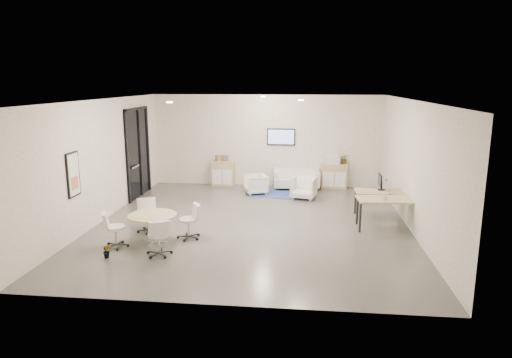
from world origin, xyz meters
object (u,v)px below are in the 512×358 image
object	(u,v)px
sideboard_left	(223,174)
armchair_right	(304,187)
loveseat	(296,180)
round_table	(153,218)
desk_front	(388,202)
sideboard_right	(334,176)
armchair_left	(256,183)
desk_rear	(382,194)

from	to	relation	value
sideboard_left	armchair_right	xyz separation A→B (m)	(2.87, -1.52, -0.07)
loveseat	round_table	bearing A→B (deg)	-123.02
desk_front	round_table	world-z (taller)	desk_front
loveseat	desk_front	distance (m)	4.84
desk_front	sideboard_right	bearing A→B (deg)	99.44
sideboard_left	desk_front	size ratio (longest dim) A/B	0.57
loveseat	armchair_right	distance (m)	1.38
armchair_left	desk_front	distance (m)	4.98
sideboard_right	armchair_left	size ratio (longest dim) A/B	1.24
round_table	armchair_right	bearing A→B (deg)	52.34
sideboard_right	round_table	xyz separation A→B (m)	(-4.46, -5.96, 0.15)
sideboard_left	loveseat	xyz separation A→B (m)	(2.61, -0.16, -0.12)
desk_rear	round_table	world-z (taller)	desk_rear
loveseat	sideboard_right	bearing A→B (deg)	2.56
armchair_right	desk_rear	bearing A→B (deg)	-28.41
loveseat	armchair_left	world-z (taller)	armchair_left
sideboard_left	sideboard_right	distance (m)	3.90
armchair_left	desk_front	size ratio (longest dim) A/B	0.45
armchair_left	round_table	size ratio (longest dim) A/B	0.63
sideboard_left	armchair_left	size ratio (longest dim) A/B	1.26
loveseat	desk_rear	xyz separation A→B (m)	(2.37, -3.23, 0.35)
armchair_right	round_table	xyz separation A→B (m)	(-3.43, -4.44, 0.21)
desk_front	round_table	distance (m)	5.75
desk_rear	sideboard_right	bearing A→B (deg)	108.30
armchair_left	armchair_right	xyz separation A→B (m)	(1.58, -0.48, 0.02)
desk_rear	round_table	xyz separation A→B (m)	(-5.54, -2.57, -0.08)
sideboard_left	armchair_left	xyz separation A→B (m)	(1.28, -1.04, -0.09)
desk_rear	sideboard_left	bearing A→B (deg)	146.37
sideboard_right	round_table	bearing A→B (deg)	-126.82
armchair_left	armchair_right	world-z (taller)	armchair_right
desk_rear	desk_front	distance (m)	0.98
armchair_right	desk_rear	world-z (taller)	armchair_right
armchair_right	desk_rear	size ratio (longest dim) A/B	0.52
armchair_left	sideboard_left	bearing A→B (deg)	-148.88
sideboard_left	loveseat	world-z (taller)	sideboard_left
sideboard_left	armchair_left	distance (m)	1.65
loveseat	desk_rear	size ratio (longest dim) A/B	1.12
sideboard_right	armchair_right	bearing A→B (deg)	-124.25
sideboard_left	desk_rear	size ratio (longest dim) A/B	0.62
sideboard_right	loveseat	bearing A→B (deg)	-173.09
sideboard_right	desk_rear	bearing A→B (deg)	-72.31
armchair_left	desk_front	world-z (taller)	desk_front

